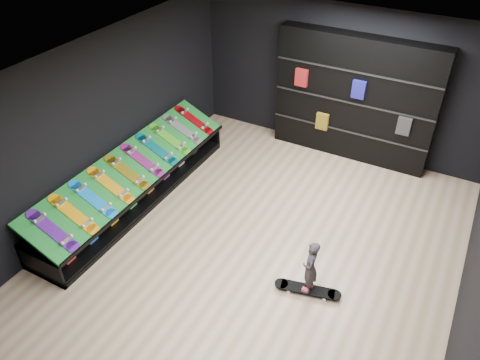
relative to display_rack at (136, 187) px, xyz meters
The scene contains 20 objects.
floor 2.56m from the display_rack, ahead, with size 6.00×7.00×0.01m, color tan.
ceiling 3.75m from the display_rack, ahead, with size 6.00×7.00×0.01m, color white.
wall_back 4.51m from the display_rack, 53.92° to the left, with size 6.00×0.02×3.00m, color black.
wall_front 4.51m from the display_rack, 53.92° to the right, with size 6.00×0.02×3.00m, color black.
wall_left 1.33m from the display_rack, behind, with size 0.02×7.00×3.00m, color black.
display_rack is the anchor object (origin of this frame).
turf_ramp 0.46m from the display_rack, ahead, with size 1.00×4.50×0.04m, color #106A1F.
back_shelving 4.53m from the display_rack, 48.75° to the left, with size 3.16×0.37×2.52m, color black.
floor_skateboard 3.65m from the display_rack, ahead, with size 0.98×0.22×0.09m, color black, non-canonical shape.
child 3.65m from the display_rack, ahead, with size 0.20×0.14×0.53m, color black.
display_board_0 1.96m from the display_rack, 88.11° to the right, with size 0.98×0.22×0.09m, color purple, non-canonical shape.
display_board_1 1.56m from the display_rack, 87.57° to the right, with size 0.98×0.22×0.09m, color yellow, non-canonical shape.
display_board_2 1.16m from the display_rack, 86.60° to the right, with size 0.98×0.22×0.09m, color blue, non-canonical shape.
display_board_3 0.80m from the display_rack, 84.35° to the right, with size 0.98×0.22×0.09m, color orange, non-canonical shape.
display_board_4 0.54m from the display_rack, 73.46° to the right, with size 0.98×0.22×0.09m, color yellow, non-canonical shape.
display_board_5 0.54m from the display_rack, 73.46° to the left, with size 0.98×0.22×0.09m, color #2626BF, non-canonical shape.
display_board_6 0.80m from the display_rack, 84.35° to the left, with size 0.98×0.22×0.09m, color #0C8C99, non-canonical shape.
display_board_7 1.16m from the display_rack, 86.60° to the left, with size 0.98×0.22×0.09m, color green, non-canonical shape.
display_board_8 1.56m from the display_rack, 87.57° to the left, with size 0.98×0.22×0.09m, color black, non-canonical shape.
display_board_9 1.96m from the display_rack, 88.11° to the left, with size 0.98×0.22×0.09m, color red, non-canonical shape.
Camera 1 is at (2.35, -5.08, 5.37)m, focal length 35.00 mm.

